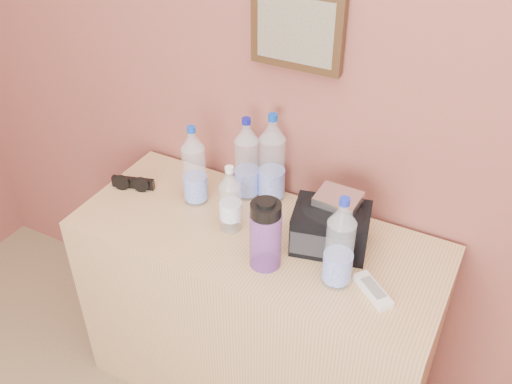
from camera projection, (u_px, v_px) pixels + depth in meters
picture_frame at (297, 29)px, 1.71m from camera, size 0.30×0.03×0.25m
dresser at (257, 315)px, 2.12m from camera, size 1.25×0.52×0.78m
pet_large_a at (194, 169)px, 1.97m from camera, size 0.08×0.08×0.30m
pet_large_b at (272, 162)px, 1.98m from camera, size 0.09×0.09×0.34m
pet_large_c at (247, 162)px, 2.00m from camera, size 0.08×0.08×0.31m
pet_large_d at (340, 247)px, 1.64m from camera, size 0.08×0.08×0.31m
pet_small at (230, 202)px, 1.86m from camera, size 0.07×0.07×0.25m
nalgene_bottle at (266, 234)px, 1.71m from camera, size 0.10×0.10×0.24m
sunglasses at (133, 183)px, 2.10m from camera, size 0.17×0.10×0.04m
ac_remote at (373, 290)px, 1.67m from camera, size 0.15×0.13×0.02m
toiletry_bag at (331, 226)px, 1.80m from camera, size 0.27×0.22×0.16m
foil_packet at (338, 199)px, 1.76m from camera, size 0.13×0.11×0.03m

